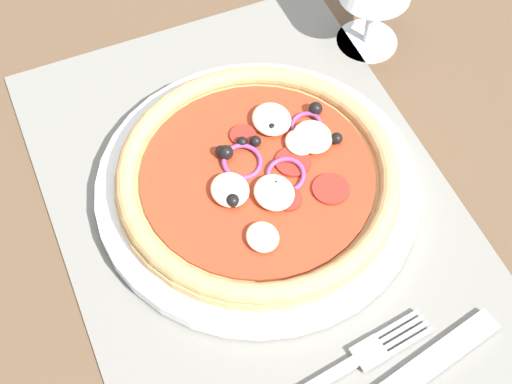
# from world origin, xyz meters

# --- Properties ---
(ground_plane) EXTENTS (1.90, 1.40, 0.02)m
(ground_plane) POSITION_xyz_m (0.00, 0.00, -0.01)
(ground_plane) COLOR brown
(placemat) EXTENTS (0.50, 0.35, 0.00)m
(placemat) POSITION_xyz_m (0.00, 0.00, 0.00)
(placemat) COLOR slate
(placemat) RESTS_ON ground_plane
(plate) EXTENTS (0.29, 0.29, 0.01)m
(plate) POSITION_xyz_m (-0.02, 0.01, 0.01)
(plate) COLOR white
(plate) RESTS_ON placemat
(pizza) EXTENTS (0.25, 0.25, 0.03)m
(pizza) POSITION_xyz_m (-0.02, 0.01, 0.03)
(pizza) COLOR tan
(pizza) RESTS_ON plate
(fork) EXTENTS (0.04, 0.18, 0.00)m
(fork) POSITION_xyz_m (0.16, 0.00, 0.01)
(fork) COLOR silver
(fork) RESTS_ON placemat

